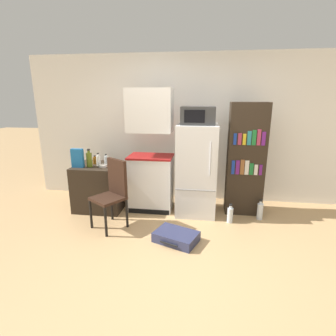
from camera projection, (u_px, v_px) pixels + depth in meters
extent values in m
plane|color=tan|center=(184.00, 257.00, 3.11)|extent=(24.00, 24.00, 0.00)
cube|color=white|center=(206.00, 129.00, 4.65)|extent=(6.40, 0.10, 2.57)
cube|color=#2D2319|center=(101.00, 187.00, 4.42)|extent=(0.78, 0.68, 0.75)
cube|color=white|center=(151.00, 183.00, 4.38)|extent=(0.70, 0.49, 0.89)
cube|color=maroon|center=(151.00, 157.00, 4.26)|extent=(0.72, 0.50, 0.03)
cube|color=white|center=(150.00, 110.00, 4.06)|extent=(0.70, 0.41, 0.67)
cube|color=black|center=(149.00, 212.00, 4.25)|extent=(0.67, 0.01, 0.08)
cube|color=white|center=(196.00, 170.00, 4.15)|extent=(0.62, 0.60, 1.44)
cube|color=gray|center=(195.00, 190.00, 3.92)|extent=(0.60, 0.01, 0.01)
cylinder|color=silver|center=(210.00, 159.00, 3.75)|extent=(0.02, 0.02, 0.50)
cube|color=#333333|center=(198.00, 115.00, 3.92)|extent=(0.51, 0.38, 0.27)
cube|color=black|center=(194.00, 116.00, 3.75)|extent=(0.30, 0.01, 0.18)
cube|color=#2D2319|center=(246.00, 160.00, 4.13)|extent=(0.57, 0.33, 1.77)
cube|color=#193899|center=(233.00, 167.00, 4.02)|extent=(0.05, 0.01, 0.22)
cube|color=#661E75|center=(238.00, 167.00, 4.01)|extent=(0.06, 0.01, 0.22)
cube|color=brown|center=(242.00, 167.00, 4.00)|extent=(0.06, 0.01, 0.23)
cube|color=silver|center=(247.00, 168.00, 3.99)|extent=(0.06, 0.01, 0.22)
cube|color=#1E7033|center=(251.00, 169.00, 3.99)|extent=(0.06, 0.01, 0.18)
cube|color=silver|center=(256.00, 170.00, 3.98)|extent=(0.05, 0.01, 0.16)
cube|color=#661E75|center=(261.00, 170.00, 3.97)|extent=(0.04, 0.01, 0.16)
cube|color=#193899|center=(235.00, 139.00, 3.90)|extent=(0.04, 0.01, 0.17)
cube|color=#A33351|center=(240.00, 139.00, 3.89)|extent=(0.05, 0.01, 0.18)
cube|color=gold|center=(244.00, 139.00, 3.89)|extent=(0.05, 0.01, 0.17)
cube|color=teal|center=(249.00, 138.00, 3.87)|extent=(0.06, 0.01, 0.21)
cube|color=#1E7033|center=(254.00, 138.00, 3.86)|extent=(0.06, 0.01, 0.22)
cube|color=#A33351|center=(259.00, 137.00, 3.85)|extent=(0.05, 0.01, 0.24)
cube|color=#661E75|center=(264.00, 139.00, 3.85)|extent=(0.05, 0.01, 0.20)
cylinder|color=#566619|center=(89.00, 160.00, 4.19)|extent=(0.09, 0.09, 0.23)
cylinder|color=#566619|center=(89.00, 152.00, 4.15)|extent=(0.04, 0.04, 0.04)
cylinder|color=black|center=(88.00, 150.00, 4.15)|extent=(0.05, 0.05, 0.02)
cylinder|color=brown|center=(95.00, 161.00, 4.38)|extent=(0.07, 0.07, 0.11)
cylinder|color=brown|center=(95.00, 157.00, 4.37)|extent=(0.03, 0.03, 0.02)
cylinder|color=black|center=(95.00, 156.00, 4.36)|extent=(0.04, 0.04, 0.01)
cylinder|color=white|center=(98.00, 161.00, 4.26)|extent=(0.07, 0.07, 0.17)
cylinder|color=white|center=(98.00, 155.00, 4.24)|extent=(0.03, 0.03, 0.03)
cylinder|color=black|center=(98.00, 153.00, 4.23)|extent=(0.03, 0.03, 0.02)
cylinder|color=silver|center=(106.00, 160.00, 4.37)|extent=(0.06, 0.06, 0.13)
cylinder|color=silver|center=(106.00, 156.00, 4.35)|extent=(0.03, 0.03, 0.02)
cylinder|color=black|center=(106.00, 155.00, 4.35)|extent=(0.03, 0.03, 0.01)
cylinder|color=silver|center=(103.00, 166.00, 4.21)|extent=(0.13, 0.13, 0.04)
cube|color=#1E66A8|center=(77.00, 158.00, 4.15)|extent=(0.19, 0.07, 0.30)
cylinder|color=black|center=(91.00, 214.00, 3.76)|extent=(0.04, 0.04, 0.43)
cylinder|color=black|center=(106.00, 222.00, 3.52)|extent=(0.04, 0.04, 0.43)
cylinder|color=black|center=(112.00, 206.00, 4.02)|extent=(0.04, 0.04, 0.43)
cylinder|color=black|center=(127.00, 213.00, 3.78)|extent=(0.04, 0.04, 0.43)
cube|color=#331E14|center=(108.00, 198.00, 3.71)|extent=(0.56, 0.56, 0.04)
cube|color=#331E14|center=(117.00, 177.00, 3.76)|extent=(0.34, 0.25, 0.52)
cube|color=navy|center=(176.00, 237.00, 3.44)|extent=(0.64, 0.54, 0.13)
cylinder|color=black|center=(169.00, 244.00, 3.27)|extent=(0.24, 0.11, 0.02)
cylinder|color=silver|center=(260.00, 212.00, 4.05)|extent=(0.09, 0.09, 0.26)
cylinder|color=silver|center=(261.00, 202.00, 4.01)|extent=(0.04, 0.04, 0.05)
cylinder|color=black|center=(261.00, 200.00, 4.00)|extent=(0.05, 0.05, 0.03)
cylinder|color=silver|center=(230.00, 215.00, 3.95)|extent=(0.09, 0.09, 0.23)
cylinder|color=silver|center=(231.00, 207.00, 3.92)|extent=(0.04, 0.04, 0.04)
cylinder|color=black|center=(231.00, 205.00, 3.91)|extent=(0.05, 0.05, 0.02)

